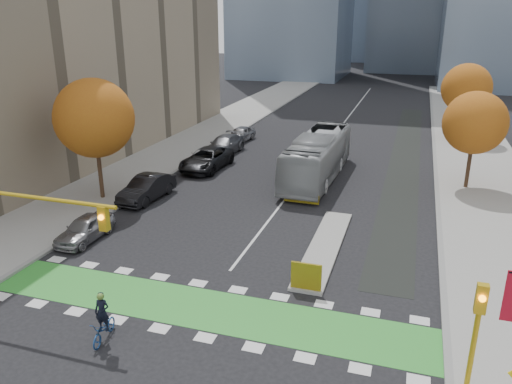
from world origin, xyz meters
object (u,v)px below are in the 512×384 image
Objects in this scene: cyclist at (104,325)px; parked_car_d at (207,159)px; bus at (318,156)px; tree_west at (94,118)px; tree_east_far at (466,88)px; tree_east_near at (475,123)px; parked_car_e at (241,134)px; hazard_board at (306,276)px; parked_car_b at (147,188)px; traffic_signal_east at (477,323)px; parked_car_c at (224,145)px; traffic_signal_west at (2,217)px; parked_car_a at (85,228)px.

cyclist is 0.34× the size of parked_car_d.
tree_west is at bearing -143.64° from bus.
tree_east_near is at bearing -91.79° from tree_east_far.
tree_east_far reaches higher than bus.
tree_east_near is at bearing -16.51° from parked_car_e.
cyclist is at bearing -74.76° from parked_car_d.
hazard_board is 0.23× the size of parked_car_d.
cyclist reaches higher than parked_car_b.
parked_car_c is at bearing 125.64° from traffic_signal_east.
parked_car_c is 5.00m from parked_car_e.
traffic_signal_west is at bearing -71.98° from tree_west.
tree_west is (-16.00, 7.80, 4.82)m from hazard_board.
tree_east_near is 0.83× the size of traffic_signal_west.
parked_car_c reaches higher than parked_car_e.
parked_car_a is 19.91m from parked_car_c.
parked_car_c is (-20.90, -12.16, -4.43)m from tree_east_far.
tree_east_near reaches higher than parked_car_b.
parked_car_c is at bearing 155.29° from bus.
parked_car_e is at bearing 92.80° from parked_car_b.
tree_east_far is (24.50, 26.00, -0.38)m from tree_west.
hazard_board is 29.47m from parked_car_e.
bus is 10.68m from parked_car_c.
tree_east_near is at bearing 27.70° from parked_car_b.
hazard_board is at bearing -29.48° from parked_car_b.
tree_east_far is 1.77× the size of parked_car_e.
cyclist reaches higher than parked_car_a.
parked_car_e is (-12.58, 26.64, -0.06)m from hazard_board.
cyclist is 9.92m from parked_car_a.
parked_car_d is (-20.49, -17.16, -4.39)m from tree_east_far.
parked_car_e is (0.42, 24.90, 0.04)m from parked_car_a.
parked_car_c is (0.60, 19.90, 0.11)m from parked_car_a.
cyclist reaches higher than parked_car_c.
cyclist is 23.18m from bus.
tree_east_far reaches higher than parked_car_e.
parked_car_c is (-5.73, 27.54, 0.12)m from cyclist.
parked_car_b is at bearing 94.58° from traffic_signal_west.
tree_east_far is 33.39m from parked_car_b.
tree_east_near is 23.26m from parked_car_b.
tree_east_far reaches higher than parked_car_a.
bus is at bearing 34.82° from tree_west.
parked_car_d is at bearing 95.27° from cyclist.
parked_car_b is (-19.50, 13.35, -1.91)m from traffic_signal_east.
bus reaches higher than parked_car_e.
tree_east_far is 0.61× the size of bus.
cyclist is (9.34, -13.70, -4.93)m from tree_west.
tree_west is 35.73m from tree_east_far.
parked_car_c is at bearing 169.32° from tree_east_near.
parked_car_e is (-0.59, 10.00, -0.11)m from parked_car_d.
parked_car_e is (-19.08, 31.35, -2.00)m from traffic_signal_east.
bus is 2.52× the size of parked_car_b.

